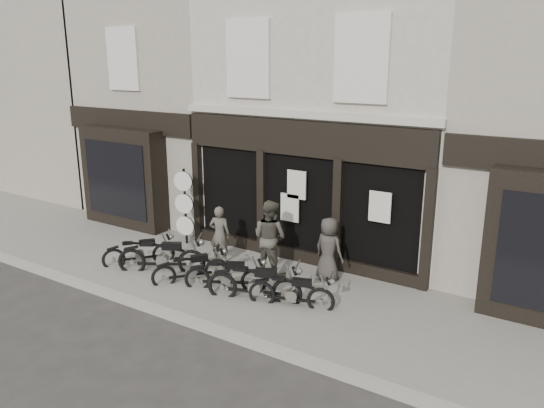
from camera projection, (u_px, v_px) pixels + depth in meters
The scene contains 16 objects.
ground_plane at pixel (234, 304), 12.08m from camera, with size 90.00×90.00×0.00m, color #2D2B28.
pavement at pixel (256, 288), 12.79m from camera, with size 30.00×4.20×0.12m, color slate.
kerb at pixel (198, 324), 11.05m from camera, with size 30.00×0.25×0.13m, color gray.
central_building at pixel (350, 105), 15.82m from camera, with size 7.30×6.22×8.34m.
neighbour_left at pixel (188, 98), 19.10m from camera, with size 5.60×6.73×8.34m.
filler_left at pixel (50, 89), 23.42m from camera, with size 11.00×6.00×8.20m, color gray.
motorcycle_0 at pixel (140, 254), 14.15m from camera, with size 1.37×1.61×0.92m.
motorcycle_1 at pixel (163, 260), 13.59m from camera, with size 2.05×1.41×1.09m.
motorcycle_2 at pixel (191, 271), 13.03m from camera, with size 1.35×1.64×0.92m.
motorcycle_3 at pixel (227, 278), 12.58m from camera, with size 1.82×1.17×0.95m.
motorcycle_4 at pixel (255, 287), 11.99m from camera, with size 2.13×1.04×1.07m.
motorcycle_5 at pixel (292, 295), 11.70m from camera, with size 1.90×0.86×0.94m.
man_left at pixel (220, 234), 14.10m from camera, with size 0.57×0.37×1.55m, color #4D4A3F.
man_centre at pixel (270, 237), 13.30m from camera, with size 0.93×0.73×1.92m, color #464238.
man_right at pixel (329, 249), 12.92m from camera, with size 0.78×0.51×1.60m, color #37322E.
advert_sign_post at pixel (185, 210), 15.44m from camera, with size 0.57×0.37×2.37m.
Camera 1 is at (6.71, -8.81, 5.42)m, focal length 35.00 mm.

